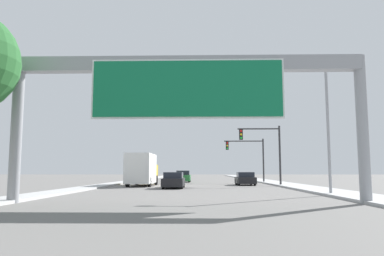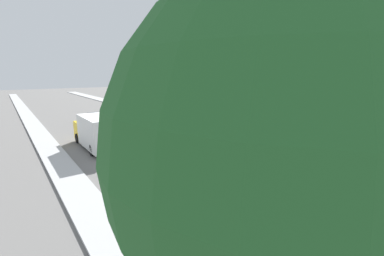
{
  "view_description": "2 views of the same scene",
  "coord_description": "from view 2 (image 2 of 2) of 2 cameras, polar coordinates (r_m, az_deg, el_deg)",
  "views": [
    {
      "loc": [
        0.64,
        0.44,
        1.51
      ],
      "look_at": [
        0.0,
        26.55,
        4.49
      ],
      "focal_mm": 35.0,
      "sensor_mm": 36.0,
      "label": 1
    },
    {
      "loc": [
        -11.97,
        13.51,
        6.99
      ],
      "look_at": [
        0.38,
        30.2,
        2.57
      ],
      "focal_mm": 24.0,
      "sensor_mm": 36.0,
      "label": 2
    }
  ],
  "objects": [
    {
      "name": "car_mid_left",
      "position": [
        38.83,
        -20.75,
        1.95
      ],
      "size": [
        1.89,
        4.75,
        1.52
      ],
      "color": "#1E662D",
      "rests_on": "ground"
    },
    {
      "name": "car_near_center",
      "position": [
        23.01,
        -8.64,
        -4.09
      ],
      "size": [
        1.76,
        4.79,
        1.37
      ],
      "color": "black",
      "rests_on": "ground"
    },
    {
      "name": "sidewalk_right",
      "position": [
        51.67,
        -11.63,
        4.09
      ],
      "size": [
        3.0,
        120.0,
        0.15
      ],
      "color": "#B0B0B0",
      "rests_on": "ground"
    },
    {
      "name": "street_lamp_right",
      "position": [
        22.86,
        26.37,
        5.4
      ],
      "size": [
        2.52,
        0.28,
        8.17
      ],
      "color": "gray",
      "rests_on": "ground"
    },
    {
      "name": "traffic_light_mid_block",
      "position": [
        39.38,
        -7.99,
        7.29
      ],
      "size": [
        5.04,
        0.32,
        5.54
      ],
      "color": "#2D2D30",
      "rests_on": "ground"
    },
    {
      "name": "truck_box_primary",
      "position": [
        25.81,
        -20.57,
        -0.8
      ],
      "size": [
        2.35,
        7.75,
        3.15
      ],
      "color": "yellow",
      "rests_on": "ground"
    },
    {
      "name": "sign_gantry",
      "position": [
        12.84,
        33.22,
        3.07
      ],
      "size": [
        16.93,
        0.73,
        6.97
      ],
      "color": "gray",
      "rests_on": "ground"
    },
    {
      "name": "palm_tree_foreground",
      "position": [
        3.46,
        18.7,
        -4.76
      ],
      "size": [
        4.37,
        4.37,
        8.28
      ],
      "color": "brown",
      "rests_on": "ground"
    },
    {
      "name": "traffic_light_near_intersection",
      "position": [
        31.19,
        1.47,
        6.61
      ],
      "size": [
        4.28,
        0.32,
        6.0
      ],
      "color": "#2D2D30",
      "rests_on": "ground"
    },
    {
      "name": "median_strip_left",
      "position": [
        47.09,
        -32.45,
        1.7
      ],
      "size": [
        2.0,
        120.0,
        0.15
      ],
      "color": "#B0B0B0",
      "rests_on": "ground"
    },
    {
      "name": "car_near_right",
      "position": [
        32.3,
        -3.49,
        0.68
      ],
      "size": [
        1.86,
        4.23,
        1.35
      ],
      "color": "black",
      "rests_on": "ground"
    }
  ]
}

